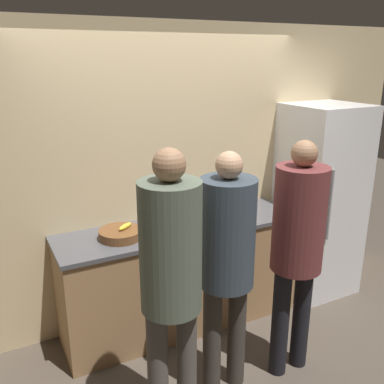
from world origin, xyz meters
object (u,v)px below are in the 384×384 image
Objects in this scene: bottle_red at (209,210)px; cup_black at (244,199)px; fruit_bowl at (121,234)px; person_right at (297,239)px; person_left at (171,272)px; person_center at (227,254)px; cup_yellow at (233,213)px; utensil_crock at (188,207)px; bottle_green at (187,215)px; potted_plant at (236,197)px; refrigerator at (319,201)px.

cup_black is (0.51, 0.22, -0.04)m from bottle_red.
person_right is at bearing -41.11° from fruit_bowl.
person_left is 0.51m from person_center.
cup_yellow is (0.00, 0.85, -0.09)m from person_right.
person_left is at bearing -161.75° from person_center.
utensil_crock is at bearing 77.13° from person_center.
fruit_bowl is 1.82× the size of bottle_green.
potted_plant reaches higher than cup_yellow.
potted_plant is (0.44, -0.11, 0.06)m from utensil_crock.
potted_plant is at bearing 8.15° from bottle_green.
person_right is at bearing -77.78° from bottle_red.
refrigerator reaches higher than utensil_crock.
bottle_red is (0.82, 0.03, 0.05)m from fruit_bowl.
bottle_green is at bearing -171.85° from potted_plant.
fruit_bowl is 1.35m from cup_black.
utensil_crock is at bearing 105.50° from person_right.
person_center is 0.96m from cup_yellow.
person_right is 7.70× the size of bottle_red.
bottle_red is 1.25× the size of bottle_green.
utensil_crock is at bearing 166.39° from potted_plant.
refrigerator is 2.28m from person_left.
refrigerator is at bearing -20.01° from cup_black.
bottle_green is at bearing 3.83° from fruit_bowl.
person_right reaches higher than potted_plant.
bottle_green is 1.95× the size of cup_black.
bottle_red is at bearing 1.91° from fruit_bowl.
fruit_bowl is 1.15m from potted_plant.
fruit_bowl is at bearing 178.15° from cup_yellow.
potted_plant reaches higher than bottle_red.
person_left reaches higher than potted_plant.
person_right is 0.86m from cup_yellow.
potted_plant is at bearing 50.27° from cup_yellow.
cup_black is (-0.72, 0.26, 0.05)m from refrigerator.
bottle_red is 0.56m from cup_black.
potted_plant is at bearing 54.35° from person_center.
refrigerator is at bearing 0.88° from cup_yellow.
cup_yellow is (0.31, -0.26, -0.02)m from utensil_crock.
bottle_green is at bearing 80.86° from person_center.
person_center is at bearing -60.36° from fruit_bowl.
cup_black is at bearing 34.03° from potted_plant.
person_left is at bearing -137.34° from cup_yellow.
cup_black is at bearing 74.40° from person_right.
refrigerator is 0.92m from potted_plant.
cup_yellow is at bearing -179.12° from refrigerator.
person_left reaches higher than fruit_bowl.
refrigerator is 1.03m from cup_yellow.
person_right is 1.01m from potted_plant.
fruit_bowl is at bearing 89.38° from person_left.
potted_plant is (-0.90, 0.13, 0.14)m from refrigerator.
potted_plant is at bearing 171.53° from refrigerator.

